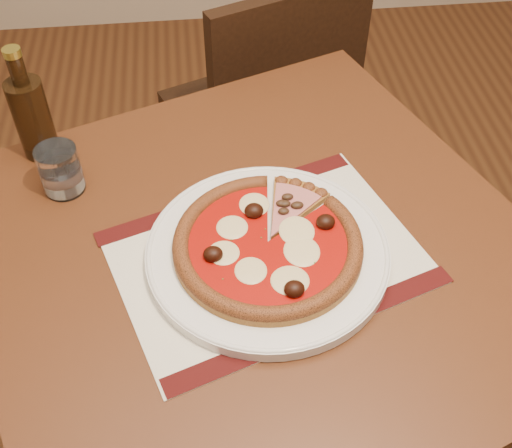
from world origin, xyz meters
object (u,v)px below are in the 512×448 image
Objects in this scene: table at (257,289)px; bottle at (32,115)px; water_glass at (60,170)px; chair_far at (268,108)px; pizza at (268,244)px; plate at (268,252)px.

bottle reaches higher than table.
bottle is (-0.34, 0.26, 0.18)m from table.
water_glass is (-0.29, 0.16, 0.14)m from table.
table is 1.24× the size of chair_far.
bottle reaches higher than pizza.
chair_far reaches higher than water_glass.
plate is at bearing -30.58° from water_glass.
table is at bearing -28.66° from water_glass.
table is 5.16× the size of bottle.
bottle is at bearing 115.75° from water_glass.
table is at bearing -37.06° from bottle.
bottle is (-0.45, -0.44, 0.35)m from chair_far.
pizza is at bearing -59.06° from table.
chair_far is at bearing 81.44° from table.
bottle is at bearing 22.91° from chair_far.
water_glass is (-0.31, 0.18, 0.03)m from plate.
plate is 0.02m from pizza.
chair_far is 0.78m from plate.
plate is at bearing -38.18° from bottle.
chair_far reaches higher than table.
pizza is 0.45m from bottle.
chair_far is at bearing 82.65° from plate.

